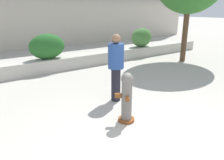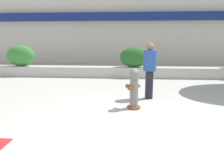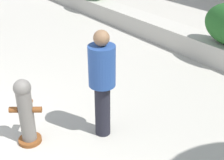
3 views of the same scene
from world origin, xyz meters
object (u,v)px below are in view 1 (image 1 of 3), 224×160
(hedge_bush_2, at_px, (142,37))
(pedestrian, at_px, (116,64))
(hedge_bush_1, at_px, (47,46))
(fire_hydrant, at_px, (127,97))

(hedge_bush_2, distance_m, pedestrian, 5.83)
(hedge_bush_1, bearing_deg, hedge_bush_2, 0.00)
(hedge_bush_2, bearing_deg, fire_hydrant, -135.93)
(pedestrian, bearing_deg, hedge_bush_1, 95.89)
(hedge_bush_1, distance_m, fire_hydrant, 4.81)
(hedge_bush_1, height_order, fire_hydrant, hedge_bush_1)
(hedge_bush_2, bearing_deg, pedestrian, -139.80)
(fire_hydrant, distance_m, pedestrian, 1.22)
(hedge_bush_1, bearing_deg, pedestrian, -84.11)
(hedge_bush_2, bearing_deg, hedge_bush_1, 180.00)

